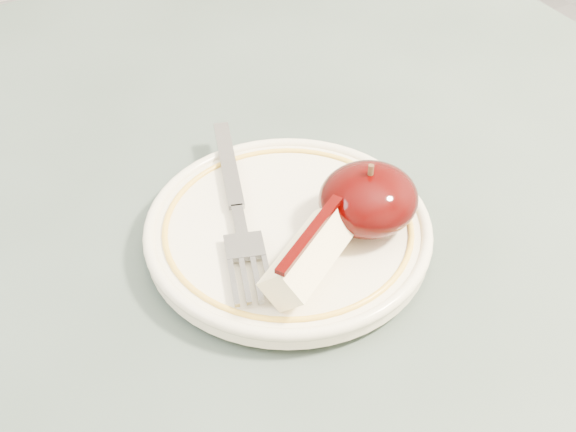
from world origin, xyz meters
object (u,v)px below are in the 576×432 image
plate (288,230)px  apple_half (368,199)px  table (247,313)px  fork (237,208)px

plate → apple_half: apple_half is taller
table → fork: (-0.00, 0.01, 0.11)m
table → fork: 0.11m
apple_half → fork: bearing=144.4°
plate → fork: 0.04m
table → plate: plate is taller
plate → apple_half: size_ratio=2.89×
apple_half → fork: 0.10m
plate → apple_half: 0.06m
plate → apple_half: bearing=-25.4°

